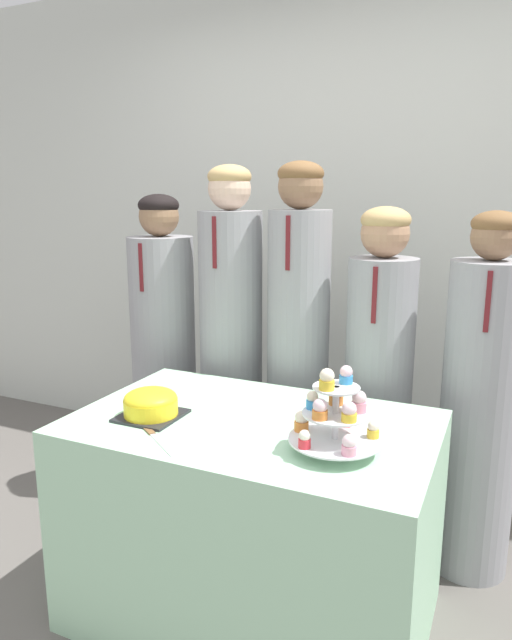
{
  "coord_description": "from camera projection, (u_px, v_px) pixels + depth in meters",
  "views": [
    {
      "loc": [
        0.77,
        -1.28,
        1.51
      ],
      "look_at": [
        -0.0,
        0.43,
        1.1
      ],
      "focal_mm": 32.0,
      "sensor_mm": 36.0,
      "label": 1
    }
  ],
  "objects": [
    {
      "name": "student_0",
      "position": [
        164.0,
        359.0,
        2.83
      ],
      "size": [
        0.31,
        0.32,
        1.52
      ],
      "color": "#939399",
      "rests_on": "ground_plane"
    },
    {
      "name": "student_1",
      "position": [
        231.0,
        353.0,
        2.66
      ],
      "size": [
        0.29,
        0.3,
        1.64
      ],
      "color": "#939399",
      "rests_on": "ground_plane"
    },
    {
      "name": "student_4",
      "position": [
        480.0,
        409.0,
        2.24
      ],
      "size": [
        0.3,
        0.31,
        1.46
      ],
      "color": "#939399",
      "rests_on": "ground_plane"
    },
    {
      "name": "round_cake",
      "position": [
        151.0,
        403.0,
        1.97
      ],
      "size": [
        0.2,
        0.2,
        0.1
      ],
      "color": "#232328",
      "rests_on": "table"
    },
    {
      "name": "cupcake_stand",
      "position": [
        335.0,
        415.0,
        1.69
      ],
      "size": [
        0.28,
        0.28,
        0.27
      ],
      "color": "silver",
      "rests_on": "table"
    },
    {
      "name": "student_2",
      "position": [
        298.0,
        359.0,
        2.53
      ],
      "size": [
        0.27,
        0.28,
        1.65
      ],
      "color": "#939399",
      "rests_on": "ground_plane"
    },
    {
      "name": "cake_knife",
      "position": [
        153.0,
        435.0,
        1.83
      ],
      "size": [
        0.22,
        0.16,
        0.01
      ],
      "rotation": [
        0.0,
        0.0,
        -0.62
      ],
      "color": "silver",
      "rests_on": "table"
    },
    {
      "name": "student_3",
      "position": [
        378.0,
        390.0,
        2.4
      ],
      "size": [
        0.28,
        0.29,
        1.47
      ],
      "color": "#939399",
      "rests_on": "ground_plane"
    },
    {
      "name": "table",
      "position": [
        253.0,
        520.0,
        2.03
      ],
      "size": [
        1.23,
        0.77,
        0.76
      ],
      "color": "#A8DBB2",
      "rests_on": "ground_plane"
    },
    {
      "name": "wall_back",
      "position": [
        359.0,
        227.0,
        3.02
      ],
      "size": [
        9.0,
        0.06,
        2.7
      ],
      "color": "silver",
      "rests_on": "ground_plane"
    }
  ]
}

